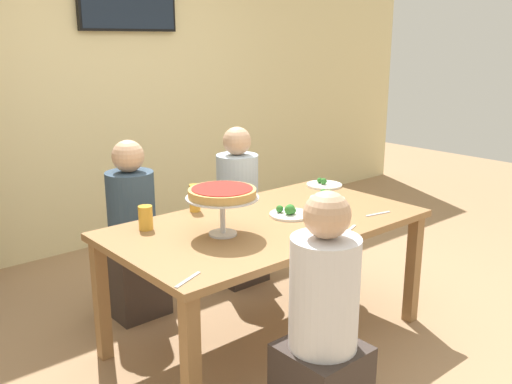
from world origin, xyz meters
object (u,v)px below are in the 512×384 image
at_px(diner_far_left, 133,242).
at_px(beer_glass_amber_short, 195,198).
at_px(salad_plate_far_diner, 324,184).
at_px(water_glass_clear_near, 322,206).
at_px(cutlery_fork_far, 188,280).
at_px(cutlery_knife_near, 350,230).
at_px(diner_far_right, 238,217).
at_px(diner_near_left, 323,337).
at_px(salad_plate_near_diner, 327,197).
at_px(cutlery_fork_near, 378,214).
at_px(salad_plate_spare, 289,213).
at_px(dining_table, 267,234).
at_px(cutlery_knife_far, 241,205).
at_px(beer_glass_amber_tall, 146,218).
at_px(deep_dish_pizza_stand, 222,195).

height_order(diner_far_left, beer_glass_amber_short, diner_far_left).
distance_m(salad_plate_far_diner, beer_glass_amber_short, 1.04).
bearing_deg(water_glass_clear_near, cutlery_fork_far, -167.42).
bearing_deg(water_glass_clear_near, cutlery_knife_near, -105.36).
height_order(beer_glass_amber_short, water_glass_clear_near, beer_glass_amber_short).
xyz_separation_m(diner_far_right, cutlery_knife_near, (-0.18, -1.19, 0.25)).
height_order(diner_near_left, water_glass_clear_near, diner_near_left).
bearing_deg(salad_plate_near_diner, water_glass_clear_near, -142.63).
bearing_deg(cutlery_fork_near, diner_near_left, -143.10).
bearing_deg(water_glass_clear_near, salad_plate_spare, 138.88).
bearing_deg(cutlery_fork_far, dining_table, 3.35).
bearing_deg(cutlery_knife_far, beer_glass_amber_tall, 2.47).
height_order(salad_plate_spare, beer_glass_amber_short, beer_glass_amber_short).
distance_m(diner_far_left, cutlery_knife_near, 1.41).
height_order(cutlery_fork_far, cutlery_knife_far, same).
distance_m(salad_plate_far_diner, cutlery_knife_near, 0.96).
bearing_deg(cutlery_knife_near, deep_dish_pizza_stand, 123.94).
relative_size(salad_plate_near_diner, beer_glass_amber_tall, 1.71).
relative_size(salad_plate_spare, cutlery_knife_near, 1.35).
bearing_deg(salad_plate_near_diner, cutlery_fork_far, -161.67).
relative_size(diner_near_left, beer_glass_amber_tall, 8.69).
distance_m(diner_far_left, beer_glass_amber_tall, 0.60).
relative_size(diner_near_left, salad_plate_near_diner, 5.08).
height_order(beer_glass_amber_tall, beer_glass_amber_short, beer_glass_amber_short).
bearing_deg(deep_dish_pizza_stand, cutlery_knife_far, 40.45).
xyz_separation_m(diner_near_left, deep_dish_pizza_stand, (0.06, 0.78, 0.47)).
bearing_deg(dining_table, deep_dish_pizza_stand, -176.39).
bearing_deg(diner_far_left, salad_plate_spare, 35.91).
distance_m(beer_glass_amber_tall, water_glass_clear_near, 1.01).
height_order(diner_far_right, cutlery_knife_near, diner_far_right).
height_order(diner_far_right, salad_plate_spare, diner_far_right).
distance_m(diner_far_right, cutlery_fork_far, 1.70).
relative_size(diner_near_left, beer_glass_amber_short, 6.97).
distance_m(diner_near_left, beer_glass_amber_short, 1.28).
distance_m(dining_table, salad_plate_spare, 0.19).
height_order(deep_dish_pizza_stand, cutlery_fork_far, deep_dish_pizza_stand).
height_order(salad_plate_far_diner, cutlery_fork_near, salad_plate_far_diner).
xyz_separation_m(diner_near_left, cutlery_fork_near, (0.98, 0.47, 0.25)).
distance_m(diner_far_left, salad_plate_far_diner, 1.37).
xyz_separation_m(diner_near_left, salad_plate_spare, (0.56, 0.79, 0.27)).
distance_m(salad_plate_spare, beer_glass_amber_short, 0.58).
bearing_deg(beer_glass_amber_short, diner_near_left, -98.78).
height_order(diner_far_left, diner_near_left, same).
height_order(deep_dish_pizza_stand, cutlery_knife_near, deep_dish_pizza_stand).
bearing_deg(beer_glass_amber_short, salad_plate_spare, -50.18).
height_order(diner_near_left, salad_plate_spare, diner_near_left).
bearing_deg(beer_glass_amber_tall, dining_table, -28.14).
height_order(diner_far_right, salad_plate_near_diner, diner_far_right).
bearing_deg(cutlery_fork_near, salad_plate_far_diner, 80.66).
bearing_deg(salad_plate_far_diner, deep_dish_pizza_stand, -163.36).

